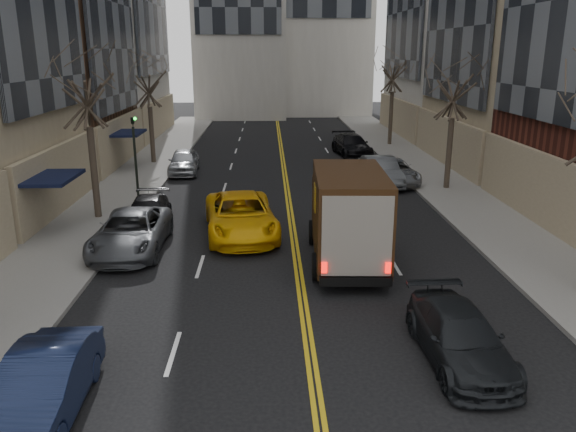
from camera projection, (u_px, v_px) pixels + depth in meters
name	position (u px, v px, depth m)	size (l,w,h in m)	color
sidewalk_left	(130.00, 183.00, 32.32)	(4.00, 66.00, 0.15)	slate
sidewalk_right	(439.00, 181.00, 32.94)	(4.00, 66.00, 0.15)	slate
tree_lf_mid	(84.00, 71.00, 23.77)	(3.20, 3.20, 8.91)	#382D23
tree_lf_far	(148.00, 73.00, 36.39)	(3.20, 3.20, 8.12)	#382D23
tree_rt_mid	(455.00, 75.00, 29.28)	(3.20, 3.20, 8.32)	#382D23
tree_rt_far	(394.00, 59.00, 43.49)	(3.20, 3.20, 9.11)	#382D23
traffic_signal	(135.00, 151.00, 26.80)	(0.29, 0.26, 4.70)	black
ups_truck	(348.00, 216.00, 20.00)	(2.80, 6.40, 3.45)	black
observer_sedan	(460.00, 337.00, 13.82)	(1.96, 4.53, 1.30)	black
taxi	(241.00, 216.00, 23.27)	(2.77, 6.02, 1.67)	#F4B30A
pedestrian	(345.00, 208.00, 23.87)	(0.70, 0.46, 1.93)	black
parked_lf_b	(43.00, 387.00, 11.67)	(1.49, 4.27, 1.41)	#101834
parked_lf_c	(131.00, 232.00, 21.44)	(2.50, 5.42, 1.51)	#4E5156
parked_lf_d	(148.00, 213.00, 24.40)	(1.78, 4.38, 1.27)	black
parked_lf_e	(184.00, 161.00, 35.05)	(1.77, 4.40, 1.50)	#ADB0B5
parked_rt_a	(381.00, 171.00, 32.02)	(1.68, 4.81, 1.58)	#4B4E53
parked_rt_b	(393.00, 171.00, 32.49)	(2.29, 4.98, 1.38)	#9DA0A4
parked_rt_c	(352.00, 145.00, 41.06)	(2.12, 5.23, 1.52)	black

